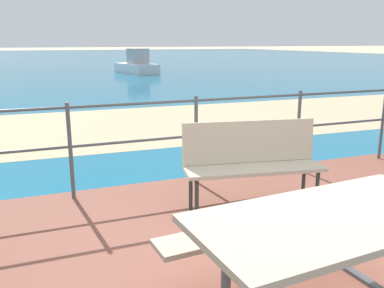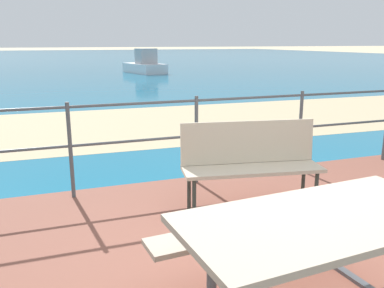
% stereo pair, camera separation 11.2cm
% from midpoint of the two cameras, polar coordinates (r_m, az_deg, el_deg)
% --- Properties ---
extents(sea_water, '(90.00, 90.00, 0.01)m').
position_cam_midpoint_polar(sea_water, '(42.20, -19.13, 10.99)').
color(sea_water, '#196B8E').
rests_on(sea_water, ground).
extents(beach_strip, '(54.09, 5.65, 0.01)m').
position_cam_midpoint_polar(beach_strip, '(8.96, -9.55, 2.60)').
color(beach_strip, tan).
rests_on(beach_strip, ground).
extents(picnic_table, '(1.72, 1.66, 0.79)m').
position_cam_midpoint_polar(picnic_table, '(2.46, 17.66, -13.43)').
color(picnic_table, tan).
rests_on(picnic_table, patio_paving).
extents(park_bench, '(1.46, 0.65, 0.91)m').
position_cam_midpoint_polar(park_bench, '(4.24, 7.57, -1.87)').
color(park_bench, '#BCAD93').
rests_on(park_bench, patio_paving).
extents(railing_fence, '(5.94, 0.04, 1.08)m').
position_cam_midpoint_polar(railing_fence, '(4.95, -0.08, 2.17)').
color(railing_fence, '#4C5156').
rests_on(railing_fence, patio_paving).
extents(boat_mid, '(2.03, 3.64, 1.36)m').
position_cam_midpoint_polar(boat_mid, '(23.74, -7.90, 10.79)').
color(boat_mid, silver).
rests_on(boat_mid, sea_water).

